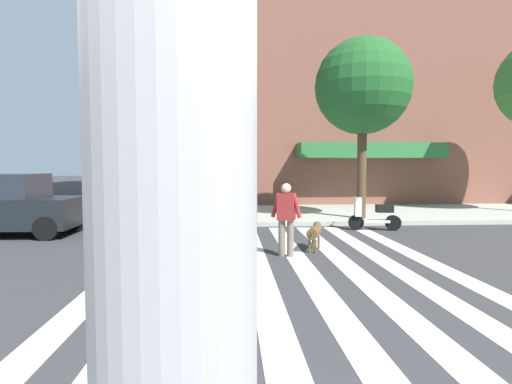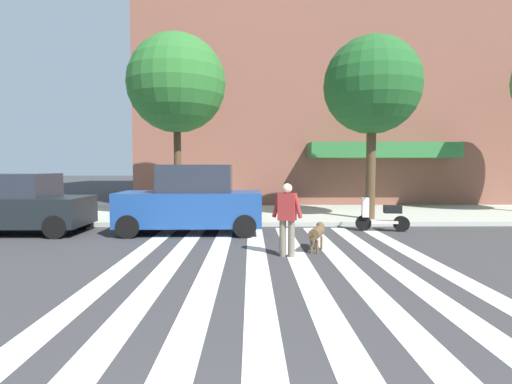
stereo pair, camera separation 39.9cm
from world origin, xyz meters
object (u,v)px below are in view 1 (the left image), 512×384
Objects in this scene: street_tree_middle at (363,87)px; dog_on_leash at (315,232)px; parked_car_behind_first at (186,201)px; parked_scooter at (375,215)px; pedestrian_dog_walker at (286,215)px; street_tree_nearest at (168,83)px.

street_tree_middle is 6.99m from dog_on_leash.
parked_car_behind_first is 0.66× the size of street_tree_middle.
parked_car_behind_first is at bearing 141.92° from dog_on_leash.
parked_scooter is at bearing -94.86° from street_tree_middle.
pedestrian_dog_walker is (-3.44, -5.35, -3.89)m from street_tree_middle.
parked_car_behind_first is 0.63× the size of street_tree_nearest.
dog_on_leash is at bearing -38.08° from parked_car_behind_first.
street_tree_middle is 7.46m from pedestrian_dog_walker.
parked_car_behind_first is 7.45m from street_tree_middle.
parked_car_behind_first reaches higher than parked_scooter.
pedestrian_dog_walker is at bearing -142.22° from dog_on_leash.
parked_scooter is at bearing 46.97° from pedestrian_dog_walker.
parked_car_behind_first is 5.10m from street_tree_nearest.
pedestrian_dog_walker is at bearing -133.03° from parked_scooter.
parked_car_behind_first is at bearing -177.11° from parked_scooter.
parked_car_behind_first reaches higher than dog_on_leash.
pedestrian_dog_walker reaches higher than dog_on_leash.
pedestrian_dog_walker is 1.48× the size of dog_on_leash.
street_tree_nearest is at bearing 158.81° from parked_scooter.
parked_scooter reaches higher than dog_on_leash.
street_tree_middle is 3.90× the size of pedestrian_dog_walker.
street_tree_middle is at bearing 57.26° from pedestrian_dog_walker.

